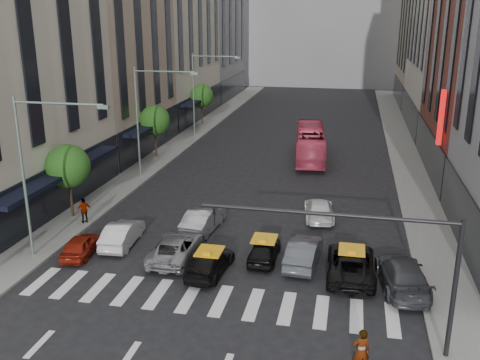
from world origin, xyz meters
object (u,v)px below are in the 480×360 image
Objects in this scene: streetlamp_near at (37,158)px; streetlamp_far at (202,84)px; car_red at (81,245)px; bus at (310,143)px; taxi_center at (264,250)px; car_white_front at (122,234)px; streetlamp_mid at (148,108)px; taxi_left at (210,262)px; pedestrian_far at (84,210)px.

streetlamp_far is at bearing 90.00° from streetlamp_near.
streetlamp_far reaches higher than car_red.
streetlamp_far is (0.00, 32.00, 0.00)m from streetlamp_near.
streetlamp_far is 15.15m from bus.
taxi_center is at bearing -178.53° from car_red.
streetlamp_near reaches higher than bus.
taxi_center is (8.63, -0.36, -0.07)m from car_white_front.
streetlamp_near is at bearing -90.00° from streetlamp_mid.
streetlamp_mid is (0.00, 16.00, 0.00)m from streetlamp_near.
car_white_front is (3.31, -13.32, -5.20)m from streetlamp_mid.
pedestrian_far is (-9.77, 4.94, 0.36)m from taxi_left.
car_red is at bearing -84.00° from streetlamp_mid.
streetlamp_far is 29.97m from car_white_front.
pedestrian_far is at bearing 51.08° from bus.
car_white_front reaches higher than taxi_left.
streetlamp_far is 2.10× the size of car_white_front.
taxi_center is at bearing 173.28° from car_white_front.
streetlamp_near is 28.15m from bus.
streetlamp_mid is 11.94m from pedestrian_far.
streetlamp_near is at bearing 11.25° from taxi_center.
pedestrian_far is at bearing 94.44° from streetlamp_near.
streetlamp_near is 1.00× the size of streetlamp_mid.
streetlamp_far is 27.33m from pedestrian_far.
car_red is (1.60, -31.18, -5.30)m from streetlamp_far.
car_red is at bearing 59.88° from bus.
taxi_left is at bearing -59.35° from streetlamp_mid.
streetlamp_far reaches higher than taxi_center.
taxi_center is (11.94, 2.31, -5.26)m from streetlamp_near.
streetlamp_near is 16.00m from streetlamp_mid.
taxi_left is at bearing 153.36° from car_white_front.
streetlamp_far is at bearing -68.56° from taxi_left.
car_white_front is 8.64m from taxi_center.
taxi_left is 10.95m from pedestrian_far.
taxi_center is 2.24× the size of pedestrian_far.
car_red is 26.39m from bus.
pedestrian_far reaches higher than taxi_center.
streetlamp_near is 2.39× the size of taxi_center.
car_red is 10.45m from taxi_center.
bus is at bearing -161.96° from pedestrian_far.
taxi_left is at bearing 168.60° from car_red.
streetlamp_mid is 2.52× the size of car_red.
bus is 23.57m from pedestrian_far.
taxi_center is (11.94, -13.69, -5.26)m from streetlamp_mid.
bus reaches higher than taxi_left.
car_white_front is 1.14× the size of taxi_center.
streetlamp_mid is 5.37× the size of pedestrian_far.
bus reaches higher than car_white_front.
streetlamp_near reaches higher than pedestrian_far.
streetlamp_near is at bearing 55.90° from pedestrian_far.
streetlamp_near and streetlamp_mid have the same top height.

